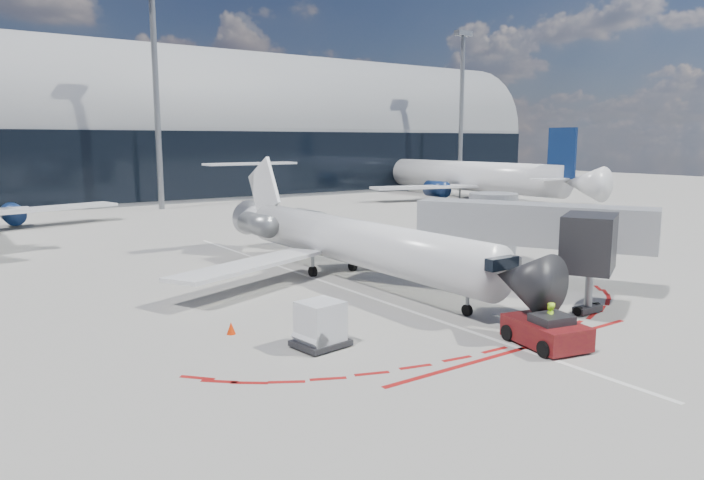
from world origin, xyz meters
TOP-DOWN VIEW (x-y plane):
  - ground at (0.00, 0.00)m, footprint 260.00×260.00m
  - apron_centerline at (0.00, 2.00)m, footprint 0.25×40.00m
  - apron_stop_bar at (0.00, -11.50)m, footprint 14.00×0.25m
  - terminal_building at (0.00, 64.97)m, footprint 150.00×24.15m
  - jet_bridge at (9.79, -3.01)m, footprint 10.03×15.20m
  - light_mast_centre at (5.00, 48.00)m, footprint 0.70×0.70m
  - light_mast_east at (55.00, 48.00)m, footprint 0.70×0.70m
  - regional_jet at (1.66, 3.50)m, footprint 22.99×28.35m
  - pushback_tug at (1.14, -11.78)m, footprint 2.81×5.39m
  - ramp_worker at (1.21, -11.86)m, footprint 0.78×0.77m
  - uld_container at (-6.48, -6.69)m, footprint 2.22×1.96m
  - safety_cone_left at (-8.74, -3.03)m, footprint 0.39×0.39m
  - safety_cone_right at (4.43, -10.18)m, footprint 0.40×0.40m
  - bg_airliner_2 at (46.87, 38.22)m, footprint 37.95×40.18m

SIDE VIEW (x-z plane):
  - ground at x=0.00m, z-range 0.00..0.00m
  - apron_centerline at x=0.00m, z-range 0.00..0.01m
  - apron_stop_bar at x=0.00m, z-range 0.00..0.01m
  - safety_cone_left at x=-8.74m, z-range 0.00..0.54m
  - safety_cone_right at x=4.43m, z-range 0.00..0.56m
  - pushback_tug at x=1.14m, z-range -0.08..1.29m
  - ramp_worker at x=1.21m, z-range 0.00..1.82m
  - uld_container at x=-6.48m, z-range -0.01..1.88m
  - regional_jet at x=1.66m, z-range -1.18..5.92m
  - jet_bridge at x=9.79m, z-range 0.56..5.46m
  - bg_airliner_2 at x=46.87m, z-range 0.00..12.28m
  - terminal_building at x=0.00m, z-range -3.48..20.52m
  - light_mast_centre at x=5.00m, z-range 0.00..25.00m
  - light_mast_east at x=55.00m, z-range 0.00..25.00m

